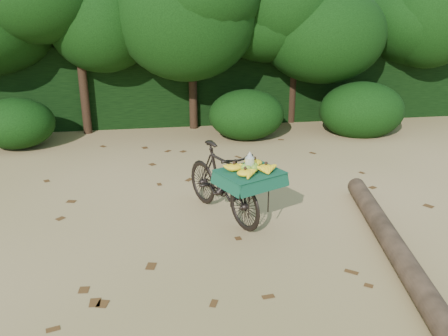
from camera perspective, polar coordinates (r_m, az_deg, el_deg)
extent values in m
plane|color=tan|center=(5.76, -3.61, -9.23)|extent=(80.00, 80.00, 0.00)
imported|color=black|center=(6.26, -0.21, -1.66)|extent=(1.11, 1.68, 0.99)
cube|color=black|center=(5.69, 3.13, -0.58)|extent=(0.50, 0.54, 0.02)
cube|color=#144B30|center=(5.69, 3.13, -0.43)|extent=(0.89, 0.84, 0.01)
ellipsoid|color=olive|center=(5.71, 3.70, 0.19)|extent=(0.09, 0.08, 0.10)
ellipsoid|color=olive|center=(5.72, 2.98, 0.26)|extent=(0.09, 0.08, 0.10)
ellipsoid|color=olive|center=(5.66, 2.48, 0.05)|extent=(0.09, 0.08, 0.10)
ellipsoid|color=olive|center=(5.61, 2.90, -0.15)|extent=(0.09, 0.08, 0.10)
ellipsoid|color=olive|center=(5.64, 3.66, -0.06)|extent=(0.09, 0.08, 0.10)
cylinder|color=#EAE5C6|center=(5.66, 3.09, 0.53)|extent=(0.11, 0.11, 0.15)
cylinder|color=brown|center=(5.86, 19.56, -8.50)|extent=(0.86, 3.46, 0.25)
cube|color=black|center=(11.47, -6.77, 10.40)|extent=(26.00, 1.80, 1.80)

